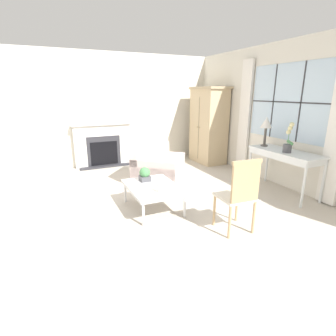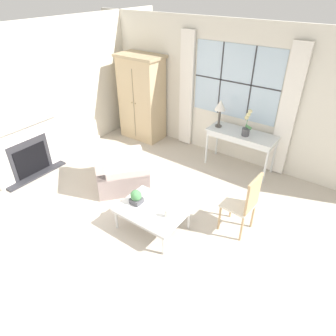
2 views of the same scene
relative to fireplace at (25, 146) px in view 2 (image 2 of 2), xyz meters
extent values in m
plane|color=#BCB2A3|center=(2.91, 0.02, -0.64)|extent=(14.00, 14.00, 0.00)
cube|color=silver|center=(2.91, 3.05, 0.76)|extent=(7.20, 0.06, 2.80)
cube|color=silver|center=(2.91, 3.01, 1.03)|extent=(1.81, 0.01, 1.43)
cube|color=#2D2D33|center=(2.58, 3.01, 1.03)|extent=(0.02, 0.02, 1.43)
cube|color=#2D2D33|center=(3.23, 3.01, 1.03)|extent=(0.02, 0.02, 1.43)
cube|color=#2D2D33|center=(2.91, 3.01, 1.03)|extent=(1.81, 0.02, 0.02)
cube|color=white|center=(1.80, 2.97, 0.65)|extent=(0.32, 0.06, 2.53)
cube|color=white|center=(4.02, 2.97, 0.65)|extent=(0.32, 0.06, 2.53)
cube|color=silver|center=(-0.12, 0.62, 0.76)|extent=(0.06, 7.20, 2.80)
cube|color=#2D2D33|center=(0.08, 0.00, -0.62)|extent=(0.34, 1.27, 0.04)
cube|color=silver|center=(0.00, 0.00, -0.10)|extent=(0.18, 1.41, 1.07)
cube|color=silver|center=(0.03, 0.00, 0.45)|extent=(0.24, 1.49, 0.04)
cube|color=black|center=(0.10, 0.00, -0.28)|extent=(0.02, 0.68, 0.59)
cube|color=#2D2D33|center=(0.09, 0.00, -0.22)|extent=(0.01, 0.84, 0.75)
cube|color=silver|center=(-0.07, 0.00, 0.85)|extent=(0.04, 1.23, 0.81)
cube|color=silver|center=(-0.05, 0.00, 0.85)|extent=(0.01, 1.15, 0.73)
cube|color=tan|center=(0.75, 2.67, 0.32)|extent=(1.00, 0.59, 1.92)
cube|color=tan|center=(0.75, 2.67, 1.31)|extent=(1.08, 0.65, 0.06)
cube|color=#74644C|center=(0.75, 2.37, 0.29)|extent=(0.01, 0.01, 1.61)
sphere|color=#997F4C|center=(0.70, 2.37, 0.32)|extent=(0.03, 0.03, 0.03)
sphere|color=#997F4C|center=(0.80, 2.37, 0.32)|extent=(0.03, 0.03, 0.03)
cube|color=silver|center=(3.32, 2.68, 0.16)|extent=(1.36, 0.55, 0.03)
cube|color=silver|center=(3.32, 2.68, 0.10)|extent=(1.30, 0.53, 0.10)
cylinder|color=silver|center=(2.68, 2.45, -0.25)|extent=(0.04, 0.04, 0.78)
cylinder|color=silver|center=(3.96, 2.45, -0.25)|extent=(0.04, 0.04, 0.78)
cylinder|color=silver|center=(2.68, 2.92, -0.25)|extent=(0.04, 0.04, 0.78)
cylinder|color=silver|center=(3.96, 2.92, -0.25)|extent=(0.04, 0.04, 0.78)
cylinder|color=#4C4742|center=(2.80, 2.67, 0.19)|extent=(0.14, 0.14, 0.02)
cylinder|color=#4C4742|center=(2.80, 2.67, 0.37)|extent=(0.05, 0.05, 0.34)
cone|color=white|center=(2.80, 2.67, 0.64)|extent=(0.23, 0.23, 0.21)
cylinder|color=#4C4C51|center=(3.41, 2.60, 0.25)|extent=(0.15, 0.15, 0.15)
cylinder|color=#47844C|center=(3.41, 2.60, 0.52)|extent=(0.01, 0.01, 0.38)
cube|color=#47844C|center=(3.46, 2.60, 0.36)|extent=(0.14, 0.02, 0.09)
sphere|color=beige|center=(3.39, 2.61, 0.54)|extent=(0.08, 0.08, 0.08)
sphere|color=beige|center=(3.41, 2.61, 0.60)|extent=(0.08, 0.08, 0.08)
sphere|color=beige|center=(3.44, 2.61, 0.67)|extent=(0.08, 0.08, 0.08)
cube|color=beige|center=(1.74, 0.82, -0.43)|extent=(1.32, 1.32, 0.42)
cube|color=beige|center=(1.50, 0.52, 0.01)|extent=(0.82, 0.72, 0.44)
cube|color=beige|center=(1.46, 1.05, -0.36)|extent=(0.75, 0.85, 0.56)
cube|color=beige|center=(2.03, 0.58, -0.36)|extent=(0.75, 0.85, 0.56)
cube|color=beige|center=(4.06, 0.97, -0.15)|extent=(0.46, 0.46, 0.03)
cube|color=tan|center=(4.26, 0.96, 0.11)|extent=(0.06, 0.41, 0.50)
cube|color=tan|center=(4.26, 0.96, 0.39)|extent=(0.06, 0.43, 0.05)
cylinder|color=tan|center=(3.86, 0.79, -0.40)|extent=(0.04, 0.04, 0.47)
cylinder|color=tan|center=(3.88, 1.17, -0.40)|extent=(0.04, 0.04, 0.47)
cylinder|color=tan|center=(4.24, 0.77, -0.40)|extent=(0.04, 0.04, 0.47)
cylinder|color=tan|center=(4.26, 1.15, -0.40)|extent=(0.04, 0.04, 0.47)
cube|color=silver|center=(2.98, 0.20, -0.25)|extent=(1.03, 0.77, 0.03)
cube|color=beige|center=(2.98, 0.20, -0.28)|extent=(1.01, 0.75, 0.04)
cylinder|color=silver|center=(2.52, -0.13, -0.45)|extent=(0.04, 0.04, 0.38)
cylinder|color=silver|center=(3.45, -0.13, -0.45)|extent=(0.04, 0.04, 0.38)
cylinder|color=silver|center=(2.52, 0.53, -0.45)|extent=(0.04, 0.04, 0.38)
cylinder|color=silver|center=(3.45, 0.53, -0.45)|extent=(0.04, 0.04, 0.38)
cube|color=#4C4C51|center=(2.70, 0.17, -0.19)|extent=(0.17, 0.17, 0.09)
sphere|color=#47844C|center=(2.70, 0.17, -0.09)|extent=(0.18, 0.18, 0.18)
cylinder|color=silver|center=(3.28, 0.19, -0.23)|extent=(0.11, 0.11, 0.01)
cylinder|color=silver|center=(3.28, 0.19, -0.16)|extent=(0.08, 0.08, 0.13)
cylinder|color=black|center=(3.28, 0.19, -0.09)|extent=(0.00, 0.00, 0.01)
camera|label=1|loc=(6.68, -1.22, 1.21)|focal=28.00mm
camera|label=2|loc=(5.26, -2.54, 2.79)|focal=32.00mm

